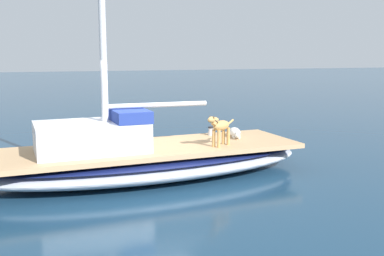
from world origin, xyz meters
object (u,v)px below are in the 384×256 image
sailboat_main (148,161)px  dog_white (235,133)px  deck_winch (211,131)px  dog_tan (220,127)px

sailboat_main → dog_white: size_ratio=7.84×
deck_winch → dog_tan: bearing=166.9°
dog_white → deck_winch: bearing=48.1°
dog_white → deck_winch: 0.61m
sailboat_main → dog_tan: 1.72m
sailboat_main → deck_winch: (0.82, -1.78, 0.42)m
sailboat_main → deck_winch: size_ratio=35.10×
dog_white → deck_winch: size_ratio=4.48×
dog_white → sailboat_main: bearing=100.5°
dog_tan → sailboat_main: bearing=72.8°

